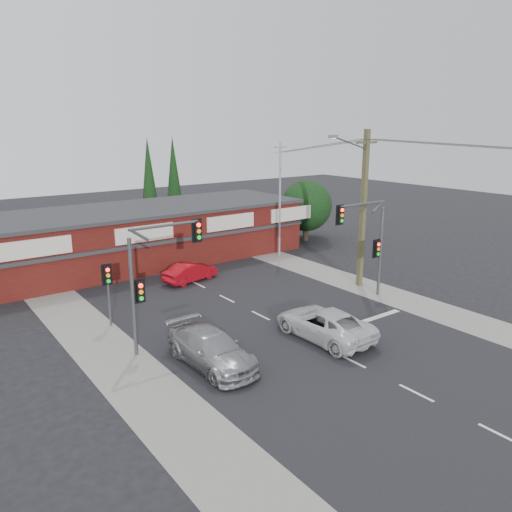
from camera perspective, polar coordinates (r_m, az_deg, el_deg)
ground at (r=26.02m, az=3.85°, el=-8.45°), size 120.00×120.00×0.00m
road_strip at (r=29.73m, az=-2.39°, el=-5.39°), size 14.00×70.00×0.01m
verge_left at (r=26.31m, az=-18.12°, el=-8.89°), size 3.00×70.00×0.02m
verge_right at (r=34.93m, az=9.26°, el=-2.47°), size 3.00×70.00×0.02m
stop_line at (r=27.30m, az=11.59°, el=-7.55°), size 6.50×0.35×0.01m
white_suv at (r=25.04m, az=7.80°, el=-7.65°), size 2.61×5.47×1.51m
silver_suv at (r=22.24m, az=-5.14°, el=-10.53°), size 2.25×5.28×1.52m
red_sedan at (r=33.91m, az=-7.51°, el=-1.81°), size 4.12×2.19×1.29m
lane_dashes at (r=24.24m, az=7.92°, el=-10.33°), size 0.12×32.34×0.01m
shop_building at (r=38.92m, az=-13.58°, el=2.32°), size 27.30×8.40×4.22m
tree_cluster at (r=45.81m, az=5.56°, el=5.46°), size 5.90×5.10×5.50m
conifer_near at (r=46.54m, az=-12.13°, el=8.56°), size 1.80×1.80×9.25m
conifer_far at (r=49.84m, az=-9.39°, el=9.08°), size 1.80×1.80×9.25m
traffic_mast_left at (r=23.04m, az=-11.62°, el=-1.44°), size 3.77×0.27×5.97m
traffic_mast_right at (r=30.16m, az=12.77°, el=2.35°), size 3.96×0.27×5.97m
pedestal_signal at (r=26.77m, az=-16.59°, el=-2.89°), size 0.55×0.27×3.38m
utility_pole at (r=32.30m, az=12.03°, el=5.81°), size 4.38×0.59×10.00m
steel_pole at (r=39.30m, az=2.75°, el=6.64°), size 1.20×0.16×9.00m
power_lines at (r=28.72m, az=20.85°, el=11.43°), size 2.01×29.00×1.22m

